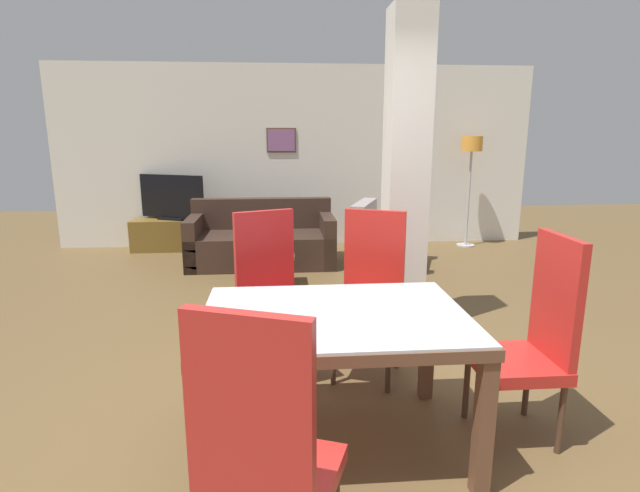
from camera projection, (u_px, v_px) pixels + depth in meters
The scene contains 15 objects.
ground_plane at pixel (334, 442), 2.82m from camera, with size 18.00×18.00×0.00m, color brown.
back_wall at pixel (297, 157), 7.58m from camera, with size 7.20×0.09×2.70m.
divider_pillar at pixel (406, 176), 4.24m from camera, with size 0.34×0.35×2.70m.
dining_table at pixel (334, 341), 2.68m from camera, with size 1.42×1.01×0.78m.
dining_chair_far_left at pixel (271, 292), 3.53m from camera, with size 0.60×0.60×1.17m.
dining_chair_far_right at pixel (370, 291), 3.55m from camera, with size 0.60×0.60×1.17m.
dining_chair_head_right at pixel (534, 335), 2.77m from camera, with size 0.46×0.46×1.17m.
dining_chair_near_left at pixel (263, 455), 1.74m from camera, with size 0.59×0.59×1.17m.
sofa at pixel (262, 242), 6.63m from camera, with size 1.89×0.92×0.83m.
armchair at pixel (385, 244), 6.53m from camera, with size 1.12×1.15×0.83m.
coffee_table at pixel (266, 269), 5.57m from camera, with size 0.63×0.60×0.43m.
bottle at pixel (269, 245), 5.39m from camera, with size 0.07×0.07×0.25m.
tv_stand at pixel (174, 235), 7.41m from camera, with size 1.21×0.40×0.46m.
tv_screen at pixel (172, 198), 7.29m from camera, with size 0.97×0.46×0.66m.
floor_lamp at pixel (471, 155), 7.41m from camera, with size 0.30×0.30×1.66m.
Camera 1 is at (-0.28, -2.49, 1.71)m, focal length 28.00 mm.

